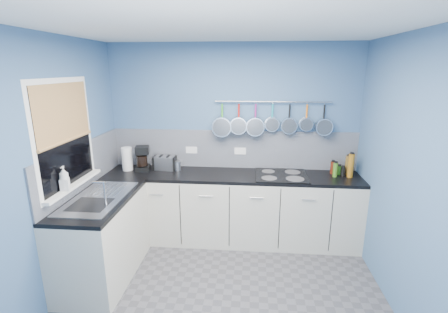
# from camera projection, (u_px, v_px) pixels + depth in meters

# --- Properties ---
(floor) EXTENTS (3.20, 3.00, 0.02)m
(floor) POSITION_uv_depth(u_px,v_px,m) (222.00, 301.00, 3.16)
(floor) COLOR #47474C
(floor) RESTS_ON ground
(ceiling) EXTENTS (3.20, 3.00, 0.02)m
(ceiling) POSITION_uv_depth(u_px,v_px,m) (222.00, 25.00, 2.50)
(ceiling) COLOR white
(ceiling) RESTS_ON ground
(wall_back) EXTENTS (3.20, 0.02, 2.50)m
(wall_back) POSITION_uv_depth(u_px,v_px,m) (233.00, 141.00, 4.28)
(wall_back) COLOR #3E618B
(wall_back) RESTS_ON ground
(wall_front) EXTENTS (3.20, 0.02, 2.50)m
(wall_front) POSITION_uv_depth(u_px,v_px,m) (189.00, 297.00, 1.38)
(wall_front) COLOR #3E618B
(wall_front) RESTS_ON ground
(wall_left) EXTENTS (0.02, 3.00, 2.50)m
(wall_left) POSITION_uv_depth(u_px,v_px,m) (47.00, 174.00, 2.97)
(wall_left) COLOR #3E618B
(wall_left) RESTS_ON ground
(wall_right) EXTENTS (0.02, 3.00, 2.50)m
(wall_right) POSITION_uv_depth(u_px,v_px,m) (415.00, 185.00, 2.69)
(wall_right) COLOR #3E618B
(wall_right) RESTS_ON ground
(backsplash_back) EXTENTS (3.20, 0.02, 0.50)m
(backsplash_back) POSITION_uv_depth(u_px,v_px,m) (233.00, 149.00, 4.28)
(backsplash_back) COLOR #8E919F
(backsplash_back) RESTS_ON wall_back
(backsplash_left) EXTENTS (0.02, 1.80, 0.50)m
(backsplash_left) POSITION_uv_depth(u_px,v_px,m) (84.00, 166.00, 3.57)
(backsplash_left) COLOR #8E919F
(backsplash_left) RESTS_ON wall_left
(cabinet_run_back) EXTENTS (3.20, 0.60, 0.86)m
(cabinet_run_back) POSITION_uv_depth(u_px,v_px,m) (231.00, 208.00, 4.20)
(cabinet_run_back) COLOR beige
(cabinet_run_back) RESTS_ON ground
(worktop_back) EXTENTS (3.20, 0.60, 0.04)m
(worktop_back) POSITION_uv_depth(u_px,v_px,m) (231.00, 175.00, 4.08)
(worktop_back) COLOR black
(worktop_back) RESTS_ON cabinet_run_back
(cabinet_run_left) EXTENTS (0.60, 1.20, 0.86)m
(cabinet_run_left) POSITION_uv_depth(u_px,v_px,m) (103.00, 239.00, 3.44)
(cabinet_run_left) COLOR beige
(cabinet_run_left) RESTS_ON ground
(worktop_left) EXTENTS (0.60, 1.20, 0.04)m
(worktop_left) POSITION_uv_depth(u_px,v_px,m) (99.00, 200.00, 3.33)
(worktop_left) COLOR black
(worktop_left) RESTS_ON cabinet_run_left
(window_frame) EXTENTS (0.01, 1.00, 1.10)m
(window_frame) POSITION_uv_depth(u_px,v_px,m) (65.00, 135.00, 3.17)
(window_frame) COLOR white
(window_frame) RESTS_ON wall_left
(window_glass) EXTENTS (0.01, 0.90, 1.00)m
(window_glass) POSITION_uv_depth(u_px,v_px,m) (65.00, 135.00, 3.17)
(window_glass) COLOR black
(window_glass) RESTS_ON wall_left
(bamboo_blind) EXTENTS (0.01, 0.90, 0.55)m
(bamboo_blind) POSITION_uv_depth(u_px,v_px,m) (63.00, 112.00, 3.11)
(bamboo_blind) COLOR #B07B4A
(bamboo_blind) RESTS_ON wall_left
(window_sill) EXTENTS (0.10, 0.98, 0.03)m
(window_sill) POSITION_uv_depth(u_px,v_px,m) (74.00, 185.00, 3.31)
(window_sill) COLOR white
(window_sill) RESTS_ON wall_left
(sink_unit) EXTENTS (0.50, 0.95, 0.01)m
(sink_unit) POSITION_uv_depth(u_px,v_px,m) (99.00, 198.00, 3.32)
(sink_unit) COLOR silver
(sink_unit) RESTS_ON worktop_left
(mixer_tap) EXTENTS (0.12, 0.08, 0.26)m
(mixer_tap) POSITION_uv_depth(u_px,v_px,m) (105.00, 193.00, 3.10)
(mixer_tap) COLOR silver
(mixer_tap) RESTS_ON worktop_left
(socket_left) EXTENTS (0.15, 0.01, 0.09)m
(socket_left) POSITION_uv_depth(u_px,v_px,m) (192.00, 150.00, 4.32)
(socket_left) COLOR white
(socket_left) RESTS_ON backsplash_back
(socket_right) EXTENTS (0.15, 0.01, 0.09)m
(socket_right) POSITION_uv_depth(u_px,v_px,m) (240.00, 151.00, 4.27)
(socket_right) COLOR white
(socket_right) RESTS_ON backsplash_back
(pot_rail) EXTENTS (1.45, 0.02, 0.02)m
(pot_rail) POSITION_uv_depth(u_px,v_px,m) (273.00, 102.00, 4.04)
(pot_rail) COLOR silver
(pot_rail) RESTS_ON wall_back
(soap_bottle_a) EXTENTS (0.10, 0.10, 0.24)m
(soap_bottle_a) POSITION_uv_depth(u_px,v_px,m) (64.00, 178.00, 3.10)
(soap_bottle_a) COLOR white
(soap_bottle_a) RESTS_ON window_sill
(soap_bottle_b) EXTENTS (0.10, 0.10, 0.17)m
(soap_bottle_b) POSITION_uv_depth(u_px,v_px,m) (65.00, 182.00, 3.10)
(soap_bottle_b) COLOR white
(soap_bottle_b) RESTS_ON window_sill
(paper_towel) EXTENTS (0.16, 0.16, 0.30)m
(paper_towel) POSITION_uv_depth(u_px,v_px,m) (127.00, 159.00, 4.20)
(paper_towel) COLOR white
(paper_towel) RESTS_ON worktop_back
(coffee_maker) EXTENTS (0.22, 0.23, 0.32)m
(coffee_maker) POSITION_uv_depth(u_px,v_px,m) (142.00, 159.00, 4.18)
(coffee_maker) COLOR black
(coffee_maker) RESTS_ON worktop_back
(toaster) EXTENTS (0.29, 0.20, 0.18)m
(toaster) POSITION_uv_depth(u_px,v_px,m) (165.00, 163.00, 4.24)
(toaster) COLOR silver
(toaster) RESTS_ON worktop_back
(canister) EXTENTS (0.09, 0.09, 0.12)m
(canister) POSITION_uv_depth(u_px,v_px,m) (178.00, 166.00, 4.20)
(canister) COLOR silver
(canister) RESTS_ON worktop_back
(hob) EXTENTS (0.64, 0.56, 0.01)m
(hob) POSITION_uv_depth(u_px,v_px,m) (281.00, 175.00, 4.00)
(hob) COLOR black
(hob) RESTS_ON worktop_back
(pan_0) EXTENTS (0.25, 0.12, 0.44)m
(pan_0) POSITION_uv_depth(u_px,v_px,m) (222.00, 119.00, 4.14)
(pan_0) COLOR silver
(pan_0) RESTS_ON pot_rail
(pan_1) EXTENTS (0.22, 0.10, 0.41)m
(pan_1) POSITION_uv_depth(u_px,v_px,m) (239.00, 118.00, 4.12)
(pan_1) COLOR silver
(pan_1) RESTS_ON pot_rail
(pan_2) EXTENTS (0.24, 0.11, 0.43)m
(pan_2) POSITION_uv_depth(u_px,v_px,m) (255.00, 119.00, 4.10)
(pan_2) COLOR silver
(pan_2) RESTS_ON pot_rail
(pan_3) EXTENTS (0.18, 0.06, 0.37)m
(pan_3) POSITION_uv_depth(u_px,v_px,m) (272.00, 117.00, 4.08)
(pan_3) COLOR silver
(pan_3) RESTS_ON pot_rail
(pan_4) EXTENTS (0.21, 0.08, 0.40)m
(pan_4) POSITION_uv_depth(u_px,v_px,m) (289.00, 118.00, 4.06)
(pan_4) COLOR silver
(pan_4) RESTS_ON pot_rail
(pan_5) EXTENTS (0.17, 0.07, 0.36)m
(pan_5) POSITION_uv_depth(u_px,v_px,m) (307.00, 117.00, 4.04)
(pan_5) COLOR silver
(pan_5) RESTS_ON pot_rail
(pan_6) EXTENTS (0.21, 0.12, 0.40)m
(pan_6) POSITION_uv_depth(u_px,v_px,m) (324.00, 119.00, 4.03)
(pan_6) COLOR silver
(pan_6) RESTS_ON pot_rail
(condiment_0) EXTENTS (0.07, 0.07, 0.24)m
(condiment_0) POSITION_uv_depth(u_px,v_px,m) (348.00, 165.00, 4.02)
(condiment_0) COLOR brown
(condiment_0) RESTS_ON worktop_back
(condiment_1) EXTENTS (0.06, 0.06, 0.11)m
(condiment_1) POSITION_uv_depth(u_px,v_px,m) (339.00, 170.00, 4.04)
(condiment_1) COLOR #265919
(condiment_1) RESTS_ON worktop_back
(condiment_2) EXTENTS (0.06, 0.06, 0.16)m
(condiment_2) POSITION_uv_depth(u_px,v_px,m) (333.00, 168.00, 4.07)
(condiment_2) COLOR #4C190C
(condiment_2) RESTS_ON worktop_back
(condiment_3) EXTENTS (0.07, 0.07, 0.29)m
(condiment_3) POSITION_uv_depth(u_px,v_px,m) (351.00, 166.00, 3.92)
(condiment_3) COLOR #8C5914
(condiment_3) RESTS_ON worktop_back
(condiment_4) EXTENTS (0.06, 0.06, 0.11)m
(condiment_4) POSITION_uv_depth(u_px,v_px,m) (343.00, 172.00, 3.98)
(condiment_4) COLOR black
(condiment_4) RESTS_ON worktop_back
(condiment_5) EXTENTS (0.06, 0.06, 0.17)m
(condiment_5) POSITION_uv_depth(u_px,v_px,m) (335.00, 170.00, 3.95)
(condiment_5) COLOR #3F721E
(condiment_5) RESTS_ON worktop_back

